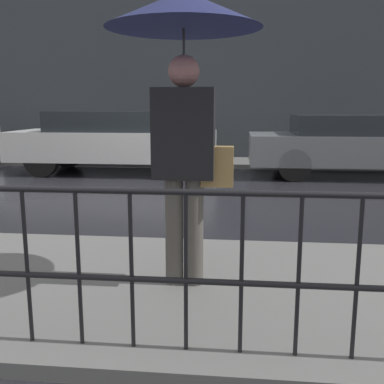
# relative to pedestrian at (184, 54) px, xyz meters

# --- Properties ---
(ground_plane) EXTENTS (80.00, 80.00, 0.00)m
(ground_plane) POSITION_rel_pedestrian_xyz_m (-1.11, 4.31, -1.84)
(ground_plane) COLOR black
(sidewalk_near) EXTENTS (28.00, 2.42, 0.10)m
(sidewalk_near) POSITION_rel_pedestrian_xyz_m (-1.11, -0.02, -1.79)
(sidewalk_near) COLOR #60605E
(sidewalk_near) RESTS_ON ground_plane
(sidewalk_far) EXTENTS (28.00, 1.63, 0.10)m
(sidewalk_far) POSITION_rel_pedestrian_xyz_m (-1.11, 8.24, -1.79)
(sidewalk_far) COLOR #60605E
(sidewalk_far) RESTS_ON ground_plane
(lane_marking) EXTENTS (25.20, 0.12, 0.01)m
(lane_marking) POSITION_rel_pedestrian_xyz_m (-1.11, 4.31, -1.83)
(lane_marking) COLOR gold
(lane_marking) RESTS_ON ground_plane
(building_storefront) EXTENTS (28.00, 0.30, 6.45)m
(building_storefront) POSITION_rel_pedestrian_xyz_m (-1.11, 9.21, 1.39)
(building_storefront) COLOR #383D42
(building_storefront) RESTS_ON ground_plane
(pedestrian) EXTENTS (1.13, 1.13, 2.17)m
(pedestrian) POSITION_rel_pedestrian_xyz_m (0.00, 0.00, 0.00)
(pedestrian) COLOR #4C4742
(pedestrian) RESTS_ON sidewalk_near
(car_white) EXTENTS (4.45, 1.72, 1.37)m
(car_white) POSITION_rel_pedestrian_xyz_m (-2.40, 6.46, -1.11)
(car_white) COLOR silver
(car_white) RESTS_ON ground_plane
(car_grey) EXTENTS (4.59, 1.78, 1.30)m
(car_grey) POSITION_rel_pedestrian_xyz_m (2.89, 6.46, -1.15)
(car_grey) COLOR slate
(car_grey) RESTS_ON ground_plane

